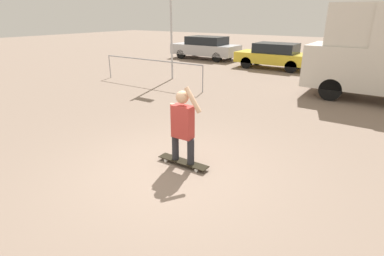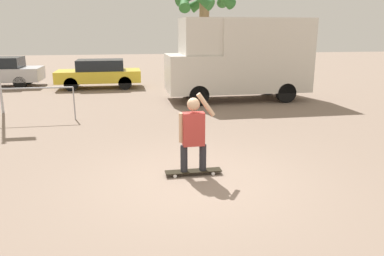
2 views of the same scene
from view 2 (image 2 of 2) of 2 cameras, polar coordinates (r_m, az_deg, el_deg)
The scene contains 6 objects.
ground_plane at distance 7.22m, azimuth 0.59°, elevation -8.07°, with size 80.00×80.00×0.00m, color gray.
skateboard at distance 7.50m, azimuth 0.21°, elevation -6.60°, with size 1.12×0.23×0.09m.
person_skateboarder at distance 7.23m, azimuth 0.21°, elevation -0.35°, with size 0.71×0.25×1.57m.
camper_van at distance 15.56m, azimuth 7.39°, elevation 10.70°, with size 5.70×2.23×3.26m.
parked_car_yellow at distance 19.34m, azimuth -13.94°, elevation 8.14°, with size 4.07×1.82×1.40m.
palm_tree_near_van at distance 21.84m, azimuth 1.84°, elevation 18.45°, with size 3.47×3.55×5.47m.
Camera 2 is at (-1.26, -6.54, 2.79)m, focal length 35.00 mm.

